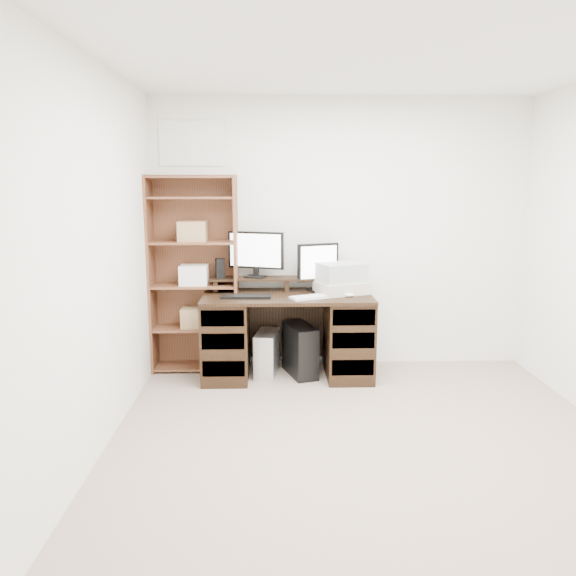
{
  "coord_description": "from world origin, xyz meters",
  "views": [
    {
      "loc": [
        -0.63,
        -3.25,
        1.74
      ],
      "look_at": [
        -0.5,
        1.43,
        0.85
      ],
      "focal_mm": 35.0,
      "sensor_mm": 36.0,
      "label": 1
    }
  ],
  "objects_px": {
    "monitor_small": "(318,265)",
    "tower_silver": "(267,353)",
    "desk": "(287,334)",
    "printer": "(341,288)",
    "monitor_wide": "(256,252)",
    "tower_black": "(300,350)",
    "bookshelf": "(194,273)"
  },
  "relations": [
    {
      "from": "monitor_wide",
      "to": "tower_silver",
      "type": "xyz_separation_m",
      "value": [
        0.1,
        -0.2,
        -0.91
      ]
    },
    {
      "from": "monitor_small",
      "to": "tower_silver",
      "type": "bearing_deg",
      "value": 178.16
    },
    {
      "from": "monitor_wide",
      "to": "bookshelf",
      "type": "relative_size",
      "value": 0.28
    },
    {
      "from": "printer",
      "to": "tower_black",
      "type": "xyz_separation_m",
      "value": [
        -0.37,
        -0.03,
        -0.57
      ]
    },
    {
      "from": "monitor_wide",
      "to": "bookshelf",
      "type": "height_order",
      "value": "bookshelf"
    },
    {
      "from": "printer",
      "to": "monitor_small",
      "type": "bearing_deg",
      "value": 124.73
    },
    {
      "from": "monitor_wide",
      "to": "tower_silver",
      "type": "height_order",
      "value": "monitor_wide"
    },
    {
      "from": "tower_silver",
      "to": "monitor_wide",
      "type": "bearing_deg",
      "value": 124.41
    },
    {
      "from": "monitor_wide",
      "to": "tower_silver",
      "type": "distance_m",
      "value": 0.93
    },
    {
      "from": "monitor_small",
      "to": "bookshelf",
      "type": "height_order",
      "value": "bookshelf"
    },
    {
      "from": "monitor_small",
      "to": "printer",
      "type": "bearing_deg",
      "value": -55.55
    },
    {
      "from": "monitor_wide",
      "to": "printer",
      "type": "height_order",
      "value": "monitor_wide"
    },
    {
      "from": "monitor_wide",
      "to": "tower_black",
      "type": "bearing_deg",
      "value": -7.94
    },
    {
      "from": "tower_black",
      "to": "tower_silver",
      "type": "bearing_deg",
      "value": 161.64
    },
    {
      "from": "monitor_wide",
      "to": "monitor_small",
      "type": "xyz_separation_m",
      "value": [
        0.57,
        -0.04,
        -0.12
      ]
    },
    {
      "from": "tower_black",
      "to": "bookshelf",
      "type": "bearing_deg",
      "value": 151.1
    },
    {
      "from": "desk",
      "to": "monitor_small",
      "type": "xyz_separation_m",
      "value": [
        0.29,
        0.18,
        0.6
      ]
    },
    {
      "from": "desk",
      "to": "printer",
      "type": "xyz_separation_m",
      "value": [
        0.49,
        0.04,
        0.41
      ]
    },
    {
      "from": "monitor_small",
      "to": "bookshelf",
      "type": "bearing_deg",
      "value": 157.81
    },
    {
      "from": "desk",
      "to": "printer",
      "type": "relative_size",
      "value": 3.54
    },
    {
      "from": "monitor_wide",
      "to": "monitor_small",
      "type": "bearing_deg",
      "value": 15.36
    },
    {
      "from": "monitor_wide",
      "to": "printer",
      "type": "distance_m",
      "value": 0.85
    },
    {
      "from": "printer",
      "to": "tower_silver",
      "type": "distance_m",
      "value": 0.9
    },
    {
      "from": "printer",
      "to": "tower_black",
      "type": "relative_size",
      "value": 0.85
    },
    {
      "from": "printer",
      "to": "bookshelf",
      "type": "bearing_deg",
      "value": 152.38
    },
    {
      "from": "monitor_wide",
      "to": "tower_black",
      "type": "xyz_separation_m",
      "value": [
        0.4,
        -0.21,
        -0.87
      ]
    },
    {
      "from": "monitor_small",
      "to": "tower_black",
      "type": "height_order",
      "value": "monitor_small"
    },
    {
      "from": "desk",
      "to": "monitor_small",
      "type": "relative_size",
      "value": 3.44
    },
    {
      "from": "bookshelf",
      "to": "monitor_wide",
      "type": "bearing_deg",
      "value": 1.21
    },
    {
      "from": "monitor_small",
      "to": "printer",
      "type": "relative_size",
      "value": 1.03
    },
    {
      "from": "printer",
      "to": "bookshelf",
      "type": "xyz_separation_m",
      "value": [
        -1.34,
        0.17,
        0.11
      ]
    },
    {
      "from": "monitor_wide",
      "to": "bookshelf",
      "type": "bearing_deg",
      "value": -159.18
    }
  ]
}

